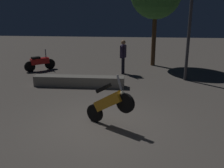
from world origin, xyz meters
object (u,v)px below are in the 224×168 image
motorcycle_red_parked_left (40,62)px  streetlamp_near (192,2)px  motorcycle_orange_foreground (109,103)px  person_rider_beside (123,54)px

motorcycle_red_parked_left → streetlamp_near: (7.37, -1.20, 3.07)m
motorcycle_orange_foreground → motorcycle_red_parked_left: bearing=155.4°
motorcycle_orange_foreground → person_rider_beside: bearing=119.6°
motorcycle_orange_foreground → motorcycle_red_parked_left: motorcycle_orange_foreground is taller
motorcycle_red_parked_left → streetlamp_near: streetlamp_near is taller
motorcycle_orange_foreground → streetlamp_near: (3.12, 5.06, 2.77)m
motorcycle_red_parked_left → person_rider_beside: (4.42, -0.29, 0.59)m
motorcycle_red_parked_left → person_rider_beside: 4.46m
person_rider_beside → streetlamp_near: streetlamp_near is taller
motorcycle_red_parked_left → streetlamp_near: 8.07m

